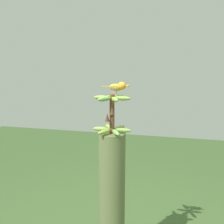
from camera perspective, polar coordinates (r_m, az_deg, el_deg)
banana_tree at (r=2.16m, az=-0.00°, el=-19.94°), size 0.21×0.21×1.18m
banana_bunch at (r=1.89m, az=-0.03°, el=-0.44°), size 0.30×0.28×0.30m
perched_bird at (r=1.87m, az=1.35°, el=5.72°), size 0.22×0.07×0.09m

